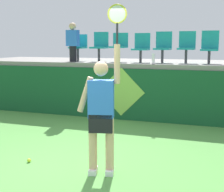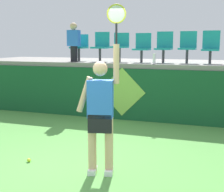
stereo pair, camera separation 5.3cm
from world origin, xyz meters
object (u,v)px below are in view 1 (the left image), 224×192
Objects in this scene: water_bottle at (153,59)px; stadium_chair_6 at (210,46)px; stadium_chair_1 at (100,45)px; stadium_chair_3 at (141,46)px; stadium_chair_5 at (187,46)px; stadium_chair_4 at (163,46)px; spectator_0 at (73,41)px; tennis_player at (102,111)px; stadium_chair_0 at (79,46)px; stadium_chair_2 at (119,45)px; tennis_ball at (29,160)px.

water_bottle is 0.32× the size of stadium_chair_6.
stadium_chair_6 reaches higher than stadium_chair_1.
water_bottle is at bearing -53.07° from stadium_chair_3.
stadium_chair_5 reaches higher than stadium_chair_3.
water_bottle is 0.73m from stadium_chair_4.
water_bottle is 1.86m from stadium_chair_1.
spectator_0 is (-2.51, -0.41, 0.12)m from stadium_chair_4.
tennis_player is 3.18× the size of stadium_chair_3.
stadium_chair_5 is (3.14, 0.01, 0.01)m from stadium_chair_0.
stadium_chair_0 is at bearing -179.84° from stadium_chair_5.
tennis_player is 3.87m from water_bottle.
tennis_player reaches higher than stadium_chair_2.
stadium_chair_6 is at bearing 73.65° from tennis_player.
stadium_chair_6 reaches higher than stadium_chair_0.
stadium_chair_1 reaches higher than stadium_chair_5.
stadium_chair_6 is 3.75m from spectator_0.
stadium_chair_2 is 2.46m from stadium_chair_6.
stadium_chair_2 is at bearing -179.77° from stadium_chair_5.
stadium_chair_2 is at bearing -0.57° from stadium_chair_1.
stadium_chair_6 is (3.72, 0.01, 0.00)m from stadium_chair_0.
stadium_chair_3 is at bearing 126.93° from water_bottle.
spectator_0 is at bearing -170.75° from stadium_chair_4.
stadium_chair_1 is at bearing 31.31° from spectator_0.
tennis_ball is 5.48m from stadium_chair_6.
stadium_chair_6 is (3.06, 0.01, -0.02)m from stadium_chair_1.
stadium_chair_2 is 0.97× the size of stadium_chair_5.
stadium_chair_5 reaches higher than stadium_chair_0.
stadium_chair_2 is at bearing 150.57° from water_bottle.
stadium_chair_3 is (-0.51, 4.45, 0.93)m from tennis_player.
stadium_chair_1 is 2.47m from stadium_chair_5.
stadium_chair_1 is 1.01× the size of stadium_chair_4.
spectator_0 is at bearing 104.99° from tennis_ball.
stadium_chair_0 is 0.42m from spectator_0.
tennis_player is 3.13× the size of stadium_chair_2.
stadium_chair_2 is at bearing 0.06° from stadium_chair_0.
stadium_chair_3 is 1.95m from spectator_0.
stadium_chair_1 is at bearing 95.24° from tennis_ball.
tennis_ball is 4.80m from stadium_chair_2.
tennis_player is at bearing -68.55° from stadium_chair_1.
stadium_chair_5 is at bearing -0.06° from stadium_chair_4.
stadium_chair_1 is (-1.71, 0.64, 0.34)m from water_bottle.
water_bottle is 0.32× the size of stadium_chair_5.
stadium_chair_1 reaches higher than tennis_ball.
water_bottle is at bearing 70.81° from tennis_ball.
spectator_0 is at bearing -173.70° from stadium_chair_6.
stadium_chair_6 is 0.78× the size of spectator_0.
spectator_0 reaches higher than stadium_chair_4.
stadium_chair_1 reaches higher than water_bottle.
tennis_player reaches higher than stadium_chair_5.
tennis_player reaches higher than stadium_chair_4.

